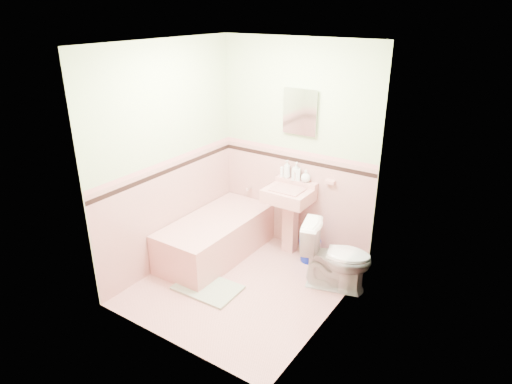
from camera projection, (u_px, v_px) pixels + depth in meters
The scene contains 32 objects.
floor at pixel (243, 284), 4.88m from camera, with size 2.20×2.20×0.00m, color tan.
ceiling at pixel (240, 43), 3.91m from camera, with size 2.20×2.20×0.00m, color white.
wall_back at pixel (296, 149), 5.24m from camera, with size 2.50×2.50×0.00m, color #F0E5C4.
wall_front at pixel (161, 218), 3.55m from camera, with size 2.50×2.50×0.00m, color #F0E5C4.
wall_left at pixel (167, 159), 4.91m from camera, with size 2.50×2.50×0.00m, color #F0E5C4.
wall_right at pixel (336, 199), 3.88m from camera, with size 2.50×2.50×0.00m, color #F0E5C4.
wainscot_back at pixel (294, 200), 5.48m from camera, with size 2.00×2.00×0.00m, color #D3958D.
wainscot_front at pixel (169, 286), 3.81m from camera, with size 2.00×2.00×0.00m, color #D3958D.
wainscot_left at pixel (172, 213), 5.15m from camera, with size 2.20×2.20×0.00m, color #D3958D.
wainscot_right at pixel (330, 264), 4.14m from camera, with size 2.20×2.20×0.00m, color #D3958D.
accent_back at pixel (295, 160), 5.28m from camera, with size 2.00×2.00×0.00m, color black.
accent_front at pixel (164, 231), 3.62m from camera, with size 2.00×2.00×0.00m, color black.
accent_left at pixel (169, 170), 4.95m from camera, with size 2.20×2.20×0.00m, color black.
accent_right at pixel (333, 213), 3.94m from camera, with size 2.20×2.20×0.00m, color black.
cap_back at pixel (296, 152), 5.24m from camera, with size 2.00×2.00×0.00m, color tan.
cap_front at pixel (163, 220), 3.58m from camera, with size 2.00×2.00×0.00m, color tan.
cap_left at pixel (169, 162), 4.91m from camera, with size 2.20×2.20×0.00m, color tan.
cap_right at pixel (334, 202), 3.90m from camera, with size 2.20×2.20×0.00m, color tan.
bathtub at pixel (216, 238), 5.37m from camera, with size 0.70×1.50×0.45m, color tan.
tub_faucet at pixel (250, 188), 5.76m from camera, with size 0.04×0.04×0.12m, color silver.
sink at pixel (288, 221), 5.35m from camera, with size 0.53×0.48×0.83m, color tan, non-canonical shape.
sink_faucet at pixel (295, 176), 5.25m from camera, with size 0.02×0.02×0.10m, color silver.
medicine_cabinet at pixel (300, 112), 5.02m from camera, with size 0.39×0.04×0.49m, color white.
soap_dish at pixel (330, 182), 5.08m from camera, with size 0.11×0.07×0.04m, color tan.
soap_bottle_left at pixel (287, 169), 5.33m from camera, with size 0.08×0.08×0.22m, color #B2B2B2.
soap_bottle_mid at pixel (296, 171), 5.27m from camera, with size 0.10×0.10×0.21m, color #B2B2B2.
soap_bottle_right at pixel (306, 176), 5.22m from camera, with size 0.11×0.11×0.15m, color #B2B2B2.
tube at pixel (282, 172), 5.39m from camera, with size 0.04×0.04×0.12m, color white.
toilet at pixel (336, 256), 4.70m from camera, with size 0.41×0.72×0.74m, color white.
bucket at pixel (310, 251), 5.28m from camera, with size 0.26×0.26×0.26m, color #09188D, non-canonical shape.
bath_mat at pixel (208, 288), 4.79m from camera, with size 0.68×0.45×0.03m, color gray.
shoe at pixel (205, 278), 4.89m from camera, with size 0.14×0.06×0.05m, color #BF1E59.
Camera 1 is at (2.40, -3.34, 2.81)m, focal length 31.51 mm.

